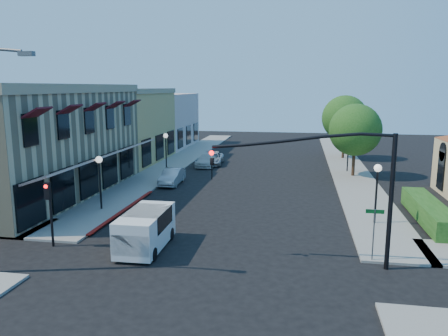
% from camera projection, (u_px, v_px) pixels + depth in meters
% --- Properties ---
extents(ground, '(120.00, 120.00, 0.00)m').
position_uv_depth(ground, '(202.00, 270.00, 19.15)').
color(ground, black).
rests_on(ground, ground).
extents(sidewalk_left, '(3.50, 50.00, 0.12)m').
position_uv_depth(sidewalk_left, '(178.00, 161.00, 46.78)').
color(sidewalk_left, gray).
rests_on(sidewalk_left, ground).
extents(sidewalk_right, '(3.50, 50.00, 0.12)m').
position_uv_depth(sidewalk_right, '(347.00, 166.00, 43.79)').
color(sidewalk_right, gray).
rests_on(sidewalk_right, ground).
extents(curb_red_strip, '(0.25, 10.00, 0.06)m').
position_uv_depth(curb_red_strip, '(125.00, 212.00, 28.08)').
color(curb_red_strip, maroon).
rests_on(curb_red_strip, ground).
extents(corner_brick_building, '(11.77, 18.20, 8.10)m').
position_uv_depth(corner_brick_building, '(28.00, 141.00, 31.71)').
color(corner_brick_building, tan).
rests_on(corner_brick_building, ground).
extents(yellow_stucco_building, '(10.00, 12.00, 7.60)m').
position_uv_depth(yellow_stucco_building, '(114.00, 126.00, 46.28)').
color(yellow_stucco_building, tan).
rests_on(yellow_stucco_building, ground).
extents(pink_stucco_building, '(10.00, 12.00, 7.00)m').
position_uv_depth(pink_stucco_building, '(152.00, 121.00, 57.95)').
color(pink_stucco_building, tan).
rests_on(pink_stucco_building, ground).
extents(hedge, '(1.40, 8.00, 1.10)m').
position_uv_depth(hedge, '(428.00, 222.00, 25.87)').
color(hedge, '#1B4B15').
rests_on(hedge, ground).
extents(street_tree_a, '(4.56, 4.56, 6.48)m').
position_uv_depth(street_tree_a, '(355.00, 130.00, 38.18)').
color(street_tree_a, black).
rests_on(street_tree_a, ground).
extents(street_tree_b, '(4.94, 4.94, 7.02)m').
position_uv_depth(street_tree_b, '(345.00, 118.00, 47.80)').
color(street_tree_b, black).
rests_on(street_tree_b, ground).
extents(signal_mast_arm, '(8.01, 0.39, 6.00)m').
position_uv_depth(signal_mast_arm, '(340.00, 177.00, 18.85)').
color(signal_mast_arm, black).
rests_on(signal_mast_arm, ground).
extents(secondary_signal, '(0.28, 0.42, 3.32)m').
position_uv_depth(secondary_signal, '(49.00, 202.00, 21.46)').
color(secondary_signal, black).
rests_on(secondary_signal, ground).
extents(street_name_sign, '(0.80, 0.06, 2.50)m').
position_uv_depth(street_name_sign, '(374.00, 226.00, 19.69)').
color(street_name_sign, '#595B5E').
rests_on(street_name_sign, ground).
extents(lamppost_left_near, '(0.44, 0.44, 3.57)m').
position_uv_depth(lamppost_left_near, '(99.00, 169.00, 27.85)').
color(lamppost_left_near, black).
rests_on(lamppost_left_near, ground).
extents(lamppost_left_far, '(0.44, 0.44, 3.57)m').
position_uv_depth(lamppost_left_far, '(166.00, 142.00, 41.40)').
color(lamppost_left_far, black).
rests_on(lamppost_left_far, ground).
extents(lamppost_right_near, '(0.44, 0.44, 3.57)m').
position_uv_depth(lamppost_right_near, '(377.00, 179.00, 24.95)').
color(lamppost_right_near, black).
rests_on(lamppost_right_near, ground).
extents(lamppost_right_far, '(0.44, 0.44, 3.57)m').
position_uv_depth(lamppost_right_far, '(348.00, 143.00, 40.43)').
color(lamppost_right_far, black).
rests_on(lamppost_right_far, ground).
extents(white_van, '(1.95, 4.29, 1.89)m').
position_uv_depth(white_van, '(145.00, 228.00, 21.41)').
color(white_van, silver).
rests_on(white_van, ground).
extents(parked_car_a, '(1.80, 3.59, 1.17)m').
position_uv_depth(parked_car_a, '(145.00, 213.00, 25.68)').
color(parked_car_a, black).
rests_on(parked_car_a, ground).
extents(parked_car_b, '(1.46, 3.98, 1.30)m').
position_uv_depth(parked_car_b, '(172.00, 177.00, 35.79)').
color(parked_car_b, '#B0B3B6').
rests_on(parked_car_b, ground).
extents(parked_car_c, '(1.81, 4.41, 1.28)m').
position_uv_depth(parked_car_c, '(207.00, 160.00, 44.12)').
color(parked_car_c, silver).
rests_on(parked_car_c, ground).
extents(parked_car_d, '(2.35, 4.52, 1.22)m').
position_uv_depth(parked_car_d, '(212.00, 159.00, 45.03)').
color(parked_car_d, '#BCBDC1').
rests_on(parked_car_d, ground).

